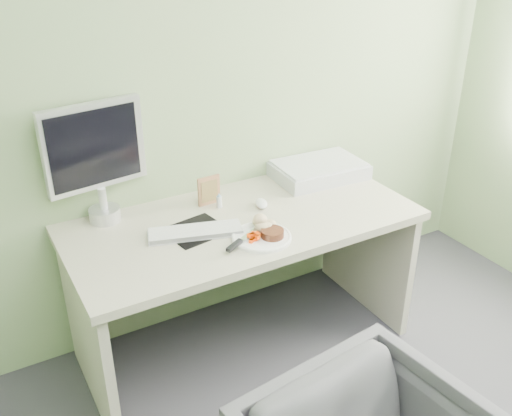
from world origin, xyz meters
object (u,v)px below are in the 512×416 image
desk (243,253)px  plate (262,237)px  scanner (319,171)px  monitor (96,156)px

desk → plate: 0.27m
plate → scanner: scanner is taller
desk → scanner: scanner is taller
desk → monitor: 0.80m
plate → desk: bearing=85.5°
scanner → monitor: bearing=177.9°
scanner → monitor: (-1.12, 0.10, 0.27)m
plate → monitor: monitor is taller
monitor → scanner: bearing=-13.6°
plate → monitor: 0.80m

